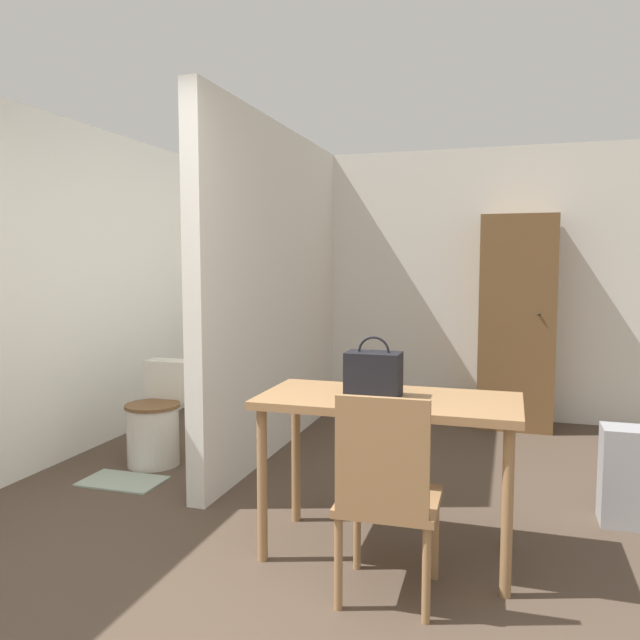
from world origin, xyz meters
TOP-DOWN VIEW (x-y plane):
  - wall_back at (0.00, 4.20)m, footprint 4.95×0.12m
  - wall_left at (-2.03, 2.07)m, footprint 0.12×5.14m
  - partition_wall at (-0.62, 2.76)m, footprint 0.12×2.76m
  - dining_table at (0.58, 1.14)m, footprint 1.26×0.61m
  - wooden_chair at (0.66, 0.70)m, footprint 0.44×0.44m
  - toilet at (-1.29, 2.07)m, footprint 0.39×0.54m
  - handbag at (0.51, 1.13)m, footprint 0.27×0.17m
  - wooden_cabinet at (1.19, 3.89)m, footprint 0.63×0.48m
  - bath_mat at (-1.29, 1.63)m, footprint 0.53×0.33m
  - space_heater at (1.78, 1.88)m, footprint 0.28×0.22m

SIDE VIEW (x-z plane):
  - bath_mat at x=-1.29m, z-range 0.00..0.01m
  - space_heater at x=1.78m, z-range 0.00..0.55m
  - toilet at x=-1.29m, z-range -0.06..0.67m
  - wooden_chair at x=0.66m, z-range 0.03..0.95m
  - dining_table at x=0.58m, z-range 0.30..1.10m
  - handbag at x=0.51m, z-range 0.76..1.06m
  - wooden_cabinet at x=1.19m, z-range 0.00..1.86m
  - wall_back at x=0.00m, z-range 0.00..2.50m
  - wall_left at x=-2.03m, z-range 0.00..2.50m
  - partition_wall at x=-0.62m, z-range 0.00..2.50m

